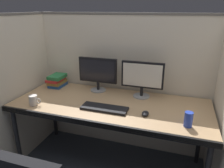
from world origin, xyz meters
TOP-DOWN VIEW (x-y plane):
  - cubicle_partition_rear at (0.00, 0.74)m, footprint 2.21×0.06m
  - cubicle_partition_left at (-0.99, 0.20)m, footprint 0.06×1.41m
  - desk at (0.00, 0.29)m, footprint 1.90×0.80m
  - monitor_left at (-0.24, 0.57)m, footprint 0.43×0.17m
  - monitor_right at (0.26, 0.55)m, footprint 0.43×0.17m
  - keyboard_main at (-0.01, 0.15)m, footprint 0.43×0.15m
  - computer_mouse at (0.37, 0.15)m, footprint 0.06×0.10m
  - book_stack at (-0.75, 0.55)m, footprint 0.17×0.23m
  - soda_can at (0.72, 0.07)m, footprint 0.07×0.07m
  - coffee_mug at (-0.68, 0.03)m, footprint 0.13×0.08m

SIDE VIEW (x-z plane):
  - desk at x=0.00m, z-range 0.32..1.06m
  - keyboard_main at x=-0.01m, z-range 0.74..0.76m
  - computer_mouse at x=0.37m, z-range 0.74..0.77m
  - coffee_mug at x=-0.68m, z-range 0.74..0.84m
  - cubicle_partition_rear at x=0.00m, z-range 0.00..1.58m
  - cubicle_partition_left at x=-0.99m, z-range 0.00..1.58m
  - soda_can at x=0.72m, z-range 0.74..0.86m
  - book_stack at x=-0.75m, z-range 0.74..0.88m
  - monitor_left at x=-0.24m, z-range 0.77..1.14m
  - monitor_right at x=0.26m, z-range 0.77..1.14m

